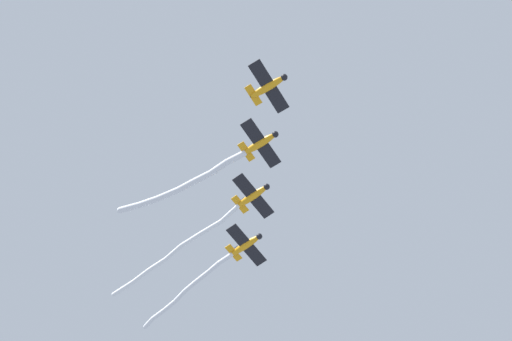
{
  "coord_description": "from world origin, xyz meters",
  "views": [
    {
      "loc": [
        23.09,
        -7.55,
        5.68
      ],
      "look_at": [
        -11.18,
        5.53,
        87.73
      ],
      "focal_mm": 49.24,
      "sensor_mm": 36.0,
      "label": 1
    }
  ],
  "objects": [
    {
      "name": "airplane_left_wing",
      "position": [
        -7.41,
        4.7,
        87.62
      ],
      "size": [
        5.71,
        6.68,
        1.79
      ],
      "rotation": [
        0.0,
        0.0,
        0.63
      ],
      "color": "orange"
    },
    {
      "name": "smoke_trail_slot",
      "position": [
        -33.23,
        3.17,
        89.62
      ],
      "size": [
        18.71,
        7.77,
        3.92
      ],
      "color": "white"
    },
    {
      "name": "airplane_lead",
      "position": [
        -0.06,
        2.91,
        87.37
      ],
      "size": [
        5.76,
        6.6,
        1.79
      ],
      "rotation": [
        0.0,
        0.0,
        0.66
      ],
      "color": "orange"
    },
    {
      "name": "smoke_trail_right_wing",
      "position": [
        -26.13,
        -0.52,
        87.16
      ],
      "size": [
        19.11,
        11.99,
        1.46
      ],
      "color": "white"
    },
    {
      "name": "airplane_right_wing",
      "position": [
        -14.76,
        6.49,
        87.87
      ],
      "size": [
        5.58,
        6.85,
        1.79
      ],
      "rotation": [
        0.0,
        0.0,
        0.57
      ],
      "color": "orange"
    },
    {
      "name": "airplane_slot",
      "position": [
        -22.11,
        8.29,
        88.12
      ],
      "size": [
        5.58,
        6.85,
        1.79
      ],
      "rotation": [
        0.0,
        0.0,
        0.57
      ],
      "color": "orange"
    },
    {
      "name": "smoke_trail_left_wing",
      "position": [
        -16.2,
        -2.62,
        87.14
      ],
      "size": [
        13.74,
        13.15,
        1.67
      ],
      "color": "white"
    }
  ]
}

